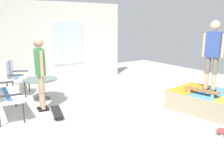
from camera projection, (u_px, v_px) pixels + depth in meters
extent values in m
cube|color=beige|center=(124.00, 118.00, 5.65)|extent=(12.00, 12.00, 0.10)
cube|color=white|center=(41.00, 44.00, 8.06)|extent=(0.20, 6.00, 2.69)
cube|color=silver|center=(68.00, 43.00, 8.47)|extent=(0.03, 1.10, 1.40)
cube|color=tan|center=(211.00, 102.00, 5.91)|extent=(1.90, 1.48, 0.44)
cube|color=#4C99D8|center=(212.00, 93.00, 5.85)|extent=(0.73, 1.27, 0.01)
cube|color=orange|center=(189.00, 88.00, 6.26)|extent=(0.73, 1.27, 0.01)
cylinder|color=#B2B2B7|center=(199.00, 99.00, 5.47)|extent=(1.66, 0.29, 0.05)
cylinder|color=#38383D|center=(24.00, 113.00, 5.22)|extent=(0.04, 0.04, 0.44)
cylinder|color=#38383D|center=(15.00, 98.00, 6.22)|extent=(0.04, 0.04, 0.44)
cube|color=silver|center=(7.00, 95.00, 5.55)|extent=(1.30, 0.68, 0.08)
cube|color=#3872C6|center=(7.00, 93.00, 5.54)|extent=(1.21, 0.23, 0.00)
cube|color=#38383D|center=(10.00, 95.00, 4.99)|extent=(0.09, 0.47, 0.04)
cube|color=#38383D|center=(3.00, 83.00, 6.02)|extent=(0.09, 0.47, 0.04)
cylinder|color=#38383D|center=(25.00, 89.00, 6.99)|extent=(0.04, 0.04, 0.44)
cylinder|color=#38383D|center=(29.00, 85.00, 7.52)|extent=(0.04, 0.04, 0.44)
cylinder|color=#38383D|center=(8.00, 90.00, 6.95)|extent=(0.04, 0.04, 0.44)
cylinder|color=#38383D|center=(13.00, 85.00, 7.47)|extent=(0.04, 0.04, 0.44)
cube|color=silver|center=(18.00, 78.00, 7.17)|extent=(0.81, 0.78, 0.08)
cube|color=#3872C6|center=(18.00, 77.00, 7.16)|extent=(0.56, 0.37, 0.00)
cube|color=silver|center=(8.00, 69.00, 7.07)|extent=(0.58, 0.37, 0.50)
cube|color=#3872C6|center=(8.00, 69.00, 7.07)|extent=(0.13, 0.12, 0.46)
cube|color=#38383D|center=(15.00, 75.00, 6.85)|extent=(0.26, 0.43, 0.04)
cube|color=#38383D|center=(20.00, 71.00, 7.41)|extent=(0.26, 0.43, 0.04)
cylinder|color=#38383D|center=(41.00, 89.00, 6.79)|extent=(0.06, 0.06, 0.55)
cylinder|color=#38383D|center=(42.00, 99.00, 6.85)|extent=(0.44, 0.44, 0.03)
cylinder|color=#4C6660|center=(40.00, 79.00, 6.72)|extent=(0.90, 0.90, 0.02)
cube|color=black|center=(44.00, 110.00, 5.96)|extent=(0.14, 0.25, 0.05)
cylinder|color=tan|center=(43.00, 101.00, 5.90)|extent=(0.10, 0.10, 0.41)
cylinder|color=tan|center=(42.00, 84.00, 5.80)|extent=(0.13, 0.13, 0.41)
cube|color=black|center=(42.00, 108.00, 6.10)|extent=(0.14, 0.25, 0.05)
cylinder|color=tan|center=(42.00, 99.00, 6.05)|extent=(0.10, 0.10, 0.41)
cylinder|color=tan|center=(40.00, 82.00, 5.95)|extent=(0.13, 0.13, 0.41)
cube|color=#3F8C4C|center=(40.00, 62.00, 5.75)|extent=(0.34, 0.21, 0.60)
sphere|color=tan|center=(38.00, 42.00, 5.64)|extent=(0.23, 0.23, 0.23)
cylinder|color=tan|center=(42.00, 64.00, 5.59)|extent=(0.08, 0.08, 0.57)
cylinder|color=tan|center=(38.00, 62.00, 5.93)|extent=(0.08, 0.08, 0.57)
cube|color=black|center=(205.00, 90.00, 6.01)|extent=(0.18, 0.26, 0.05)
cylinder|color=beige|center=(206.00, 81.00, 5.96)|extent=(0.10, 0.10, 0.39)
cylinder|color=slate|center=(208.00, 65.00, 5.87)|extent=(0.13, 0.13, 0.39)
cube|color=black|center=(213.00, 91.00, 5.92)|extent=(0.18, 0.26, 0.05)
cylinder|color=beige|center=(214.00, 82.00, 5.86)|extent=(0.10, 0.10, 0.39)
cylinder|color=slate|center=(215.00, 66.00, 5.77)|extent=(0.13, 0.13, 0.39)
cube|color=#334C99|center=(213.00, 44.00, 5.70)|extent=(0.36, 0.28, 0.57)
sphere|color=beige|center=(215.00, 25.00, 5.60)|extent=(0.22, 0.22, 0.22)
cylinder|color=beige|center=(204.00, 45.00, 5.82)|extent=(0.08, 0.08, 0.54)
cylinder|color=beige|center=(223.00, 46.00, 5.59)|extent=(0.08, 0.08, 0.54)
cube|color=black|center=(57.00, 111.00, 5.66)|extent=(0.82, 0.41, 0.02)
cylinder|color=#333333|center=(59.00, 110.00, 5.96)|extent=(0.06, 0.04, 0.06)
cylinder|color=#333333|center=(52.00, 110.00, 5.91)|extent=(0.06, 0.04, 0.06)
cylinder|color=#333333|center=(62.00, 118.00, 5.45)|extent=(0.06, 0.04, 0.06)
cylinder|color=#333333|center=(55.00, 119.00, 5.40)|extent=(0.06, 0.04, 0.06)
cylinder|color=silver|center=(222.00, 136.00, 4.61)|extent=(0.06, 0.04, 0.06)
cube|color=brown|center=(202.00, 90.00, 5.69)|extent=(0.82, 0.33, 0.01)
cylinder|color=silver|center=(192.00, 90.00, 5.96)|extent=(0.06, 0.04, 0.06)
cylinder|color=silver|center=(189.00, 91.00, 5.85)|extent=(0.06, 0.04, 0.06)
cylinder|color=silver|center=(216.00, 95.00, 5.57)|extent=(0.06, 0.04, 0.06)
cylinder|color=silver|center=(212.00, 96.00, 5.46)|extent=(0.06, 0.04, 0.06)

